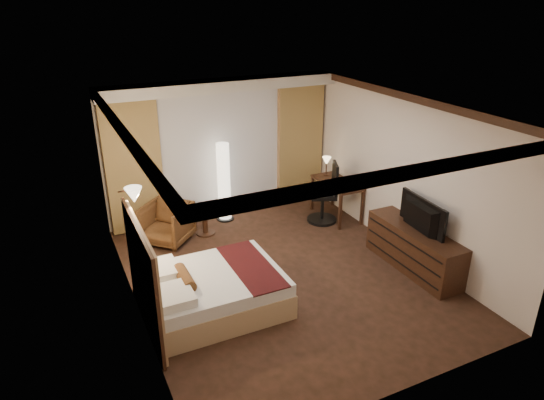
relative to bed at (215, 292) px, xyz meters
name	(u,v)px	position (x,y,z in m)	size (l,w,h in m)	color
floor	(283,275)	(1.26, 0.36, -0.27)	(4.50, 5.50, 0.01)	black
ceiling	(285,107)	(1.26, 0.36, 2.43)	(4.50, 5.50, 0.01)	white
back_wall	(220,148)	(1.26, 3.11, 1.08)	(4.50, 0.02, 2.70)	white
left_wall	(129,226)	(-0.99, 0.36, 1.08)	(0.02, 5.50, 2.70)	white
right_wall	(404,175)	(3.51, 0.36, 1.08)	(0.02, 5.50, 2.70)	white
crown_molding	(285,111)	(1.26, 0.36, 2.37)	(4.50, 5.50, 0.12)	black
soffit	(222,85)	(1.26, 2.86, 2.33)	(4.50, 0.50, 0.20)	white
curtain_sheer	(222,154)	(1.26, 3.03, 0.98)	(2.48, 0.04, 2.45)	silver
curtain_left_drape	(134,167)	(-0.44, 2.97, 0.98)	(1.00, 0.14, 2.45)	tan
curtain_right_drape	(300,144)	(2.96, 2.97, 0.98)	(1.00, 0.14, 2.45)	tan
wall_sconce	(134,195)	(-0.83, 0.73, 1.35)	(0.24, 0.24, 0.24)	white
bed	(215,292)	(0.00, 0.00, 0.00)	(1.86, 1.46, 0.55)	white
headboard	(144,278)	(-0.94, 0.00, 0.48)	(0.12, 1.76, 1.50)	tan
armchair	(166,222)	(-0.10, 2.28, 0.12)	(0.77, 0.72, 0.79)	#4E3017
side_table	(205,221)	(0.61, 2.28, -0.01)	(0.48, 0.48, 0.53)	black
floor_lamp	(224,182)	(1.17, 2.71, 0.51)	(0.33, 0.33, 1.57)	white
desk	(336,199)	(3.21, 1.87, 0.10)	(0.55, 1.14, 0.75)	black
desk_lamp	(326,167)	(3.21, 2.29, 0.65)	(0.18, 0.18, 0.34)	#FFD899
office_chair	(323,193)	(2.86, 1.82, 0.33)	(0.58, 0.58, 1.20)	black
dresser	(414,249)	(3.26, -0.35, 0.08)	(0.50, 1.82, 0.71)	black
television	(417,212)	(3.23, -0.35, 0.74)	(1.06, 0.61, 0.14)	black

